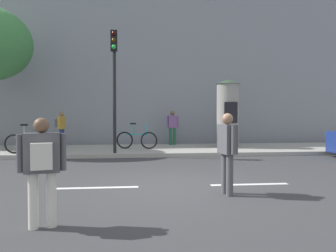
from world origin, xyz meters
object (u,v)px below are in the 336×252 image
at_px(pedestrian_in_light_jacket, 232,125).
at_px(bicycle_upright, 137,140).
at_px(bicycle_leaning, 29,143).
at_px(pedestrian_in_red_top, 227,147).
at_px(pedestrian_tallest, 42,162).
at_px(traffic_light, 114,72).
at_px(poster_column, 228,113).
at_px(pedestrian_near_pole, 61,126).
at_px(pedestrian_in_dark_shirt, 172,125).

height_order(pedestrian_in_light_jacket, bicycle_upright, pedestrian_in_light_jacket).
bearing_deg(bicycle_upright, bicycle_leaning, -162.47).
distance_m(pedestrian_in_red_top, pedestrian_in_light_jacket, 9.51).
bearing_deg(pedestrian_tallest, traffic_light, 85.81).
bearing_deg(bicycle_upright, poster_column, 2.91).
height_order(poster_column, pedestrian_near_pole, poster_column).
distance_m(pedestrian_near_pole, pedestrian_in_dark_shirt, 5.10).
xyz_separation_m(poster_column, pedestrian_near_pole, (-7.35, 1.10, -0.57)).
bearing_deg(pedestrian_in_red_top, bicycle_leaning, 131.77).
distance_m(poster_column, pedestrian_in_dark_shirt, 2.80).
bearing_deg(bicycle_upright, pedestrian_in_dark_shirt, 45.51).
relative_size(traffic_light, pedestrian_near_pole, 2.86).
height_order(pedestrian_near_pole, bicycle_upright, pedestrian_near_pole).
relative_size(traffic_light, pedestrian_in_dark_shirt, 2.80).
height_order(pedestrian_in_dark_shirt, bicycle_leaning, pedestrian_in_dark_shirt).
bearing_deg(pedestrian_tallest, pedestrian_in_red_top, 28.06).
xyz_separation_m(traffic_light, bicycle_upright, (0.84, 1.55, -2.64)).
height_order(poster_column, pedestrian_in_dark_shirt, poster_column).
xyz_separation_m(traffic_light, pedestrian_in_light_jacket, (5.38, 2.94, -2.07)).
bearing_deg(pedestrian_in_light_jacket, traffic_light, -151.39).
height_order(pedestrian_tallest, pedestrian_in_light_jacket, pedestrian_in_light_jacket).
bearing_deg(pedestrian_near_pole, bicycle_leaning, -104.14).
relative_size(pedestrian_in_red_top, pedestrian_in_light_jacket, 0.98).
relative_size(pedestrian_in_dark_shirt, pedestrian_in_light_jacket, 0.98).
xyz_separation_m(pedestrian_in_dark_shirt, bicycle_upright, (-1.71, -1.74, -0.57)).
bearing_deg(pedestrian_near_pole, pedestrian_tallest, -79.58).
relative_size(pedestrian_in_light_jacket, bicycle_leaning, 0.93).
bearing_deg(pedestrian_in_dark_shirt, traffic_light, -127.73).
xyz_separation_m(pedestrian_in_light_jacket, bicycle_upright, (-4.55, -1.39, -0.57)).
height_order(traffic_light, pedestrian_in_red_top, traffic_light).
bearing_deg(bicycle_upright, pedestrian_tallest, -98.55).
bearing_deg(pedestrian_in_light_jacket, pedestrian_in_dark_shirt, 172.84).
height_order(pedestrian_near_pole, pedestrian_in_light_jacket, pedestrian_in_light_jacket).
bearing_deg(bicycle_upright, traffic_light, -118.33).
xyz_separation_m(pedestrian_in_red_top, bicycle_leaning, (-5.73, 6.42, -0.41)).
xyz_separation_m(poster_column, pedestrian_tallest, (-5.39, -9.56, -0.73)).
relative_size(pedestrian_in_red_top, pedestrian_tallest, 1.04).
bearing_deg(bicycle_leaning, poster_column, 10.42).
height_order(pedestrian_in_dark_shirt, pedestrian_in_light_jacket, pedestrian_in_light_jacket).
relative_size(pedestrian_in_red_top, pedestrian_near_pole, 1.03).
xyz_separation_m(traffic_light, pedestrian_in_dark_shirt, (2.55, 3.29, -2.07)).
bearing_deg(pedestrian_near_pole, poster_column, -8.51).
xyz_separation_m(pedestrian_near_pole, pedestrian_in_dark_shirt, (5.08, 0.44, 0.02)).
xyz_separation_m(pedestrian_in_light_jacket, bicycle_leaning, (-8.56, -2.65, -0.57)).
distance_m(pedestrian_in_red_top, pedestrian_in_dark_shirt, 9.43).
distance_m(pedestrian_in_light_jacket, bicycle_leaning, 8.98).
distance_m(traffic_light, pedestrian_in_dark_shirt, 4.65).
bearing_deg(pedestrian_tallest, bicycle_leaning, 107.87).
xyz_separation_m(traffic_light, bicycle_leaning, (-3.18, 0.28, -2.64)).
bearing_deg(pedestrian_near_pole, pedestrian_in_light_jacket, 0.62).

